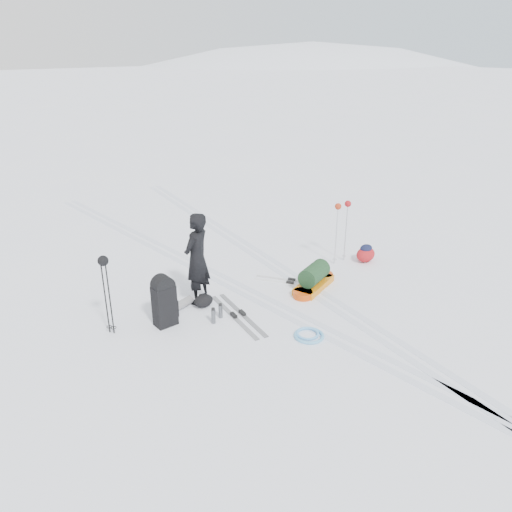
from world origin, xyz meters
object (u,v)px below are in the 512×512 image
object	(u,v)px
expedition_rucksack	(166,301)
ski_poles_black	(104,271)
skier	(197,259)
pulk_sled	(314,279)

from	to	relation	value
expedition_rucksack	ski_poles_black	distance (m)	1.24
ski_poles_black	skier	bearing A→B (deg)	6.03
skier	expedition_rucksack	size ratio (longest dim) A/B	1.83
skier	expedition_rucksack	distance (m)	1.06
pulk_sled	ski_poles_black	size ratio (longest dim) A/B	0.98
pulk_sled	expedition_rucksack	bearing A→B (deg)	148.52
skier	expedition_rucksack	bearing A→B (deg)	-3.63
skier	expedition_rucksack	xyz separation A→B (m)	(-0.89, -0.35, -0.46)
skier	ski_poles_black	size ratio (longest dim) A/B	1.24
expedition_rucksack	ski_poles_black	world-z (taller)	ski_poles_black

